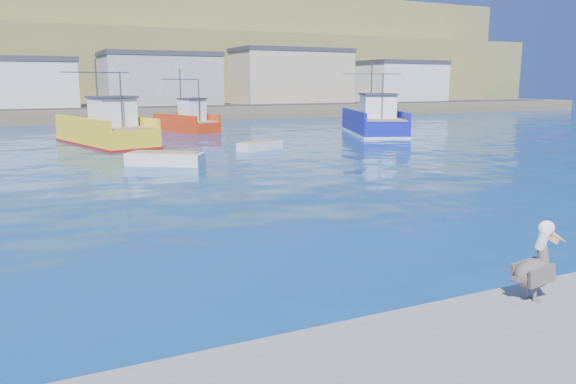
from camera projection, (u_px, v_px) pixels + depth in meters
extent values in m
plane|color=#062350|center=(388.00, 272.00, 14.08)|extent=(260.00, 260.00, 0.00)
cube|color=brown|center=(81.00, 111.00, 77.60)|extent=(160.00, 30.00, 1.60)
cube|color=olive|center=(63.00, 75.00, 99.59)|extent=(180.00, 40.00, 14.00)
cube|color=olive|center=(54.00, 51.00, 116.31)|extent=(200.00, 40.00, 24.00)
cube|color=#2D2D2D|center=(90.00, 108.00, 67.71)|extent=(150.00, 5.00, 0.10)
cube|color=gray|center=(160.00, 81.00, 76.65)|extent=(15.00, 10.00, 6.50)
cube|color=#333338|center=(159.00, 54.00, 75.97)|extent=(15.30, 10.20, 0.60)
cube|color=tan|center=(291.00, 78.00, 85.07)|extent=(17.00, 9.00, 7.50)
cube|color=#333338|center=(291.00, 50.00, 84.29)|extent=(17.34, 9.18, 0.60)
cube|color=silver|center=(399.00, 83.00, 93.73)|extent=(13.00, 10.00, 6.00)
cube|color=#333338|center=(399.00, 63.00, 93.09)|extent=(13.26, 10.20, 0.60)
cube|color=yellow|center=(105.00, 135.00, 42.91)|extent=(6.38, 11.61, 1.43)
cube|color=yellow|center=(127.00, 120.00, 43.83)|extent=(2.86, 10.52, 0.70)
cube|color=yellow|center=(81.00, 122.00, 41.58)|extent=(2.86, 10.52, 0.70)
cube|color=maroon|center=(106.00, 144.00, 43.04)|extent=(6.51, 11.84, 0.25)
cube|color=#8C7251|center=(105.00, 125.00, 42.76)|extent=(5.98, 11.11, 0.10)
cube|color=white|center=(113.00, 112.00, 41.32)|extent=(3.26, 3.32, 2.00)
cube|color=#333338|center=(112.00, 97.00, 41.11)|extent=(3.52, 3.69, 0.15)
cylinder|color=#4C4C4C|center=(97.00, 92.00, 43.12)|extent=(0.15, 0.15, 5.00)
cylinder|color=#4C4C4C|center=(121.00, 100.00, 39.90)|extent=(0.12, 0.12, 4.00)
cylinder|color=#4C4C4C|center=(96.00, 72.00, 42.83)|extent=(5.18, 1.38, 0.08)
cube|color=#121695|center=(373.00, 126.00, 52.23)|extent=(7.82, 11.93, 1.46)
cube|color=#121695|center=(393.00, 114.00, 52.15)|extent=(4.29, 10.35, 0.70)
cube|color=#121695|center=(354.00, 114.00, 51.89)|extent=(4.29, 10.35, 0.70)
cube|color=silver|center=(373.00, 133.00, 52.36)|extent=(7.98, 12.17, 0.25)
cube|color=#8C7251|center=(373.00, 117.00, 52.08)|extent=(7.36, 11.39, 0.10)
cube|color=white|center=(378.00, 106.00, 50.23)|extent=(3.60, 3.64, 2.00)
cube|color=#333338|center=(378.00, 94.00, 50.01)|extent=(3.91, 4.02, 0.15)
cylinder|color=#4C4C4C|center=(371.00, 90.00, 52.71)|extent=(0.16, 0.16, 5.00)
cylinder|color=#4C4C4C|center=(382.00, 97.00, 48.40)|extent=(0.13, 0.13, 4.00)
cylinder|color=#4C4C4C|center=(372.00, 74.00, 52.43)|extent=(5.16, 2.11, 0.08)
cube|color=red|center=(186.00, 126.00, 54.56)|extent=(5.10, 8.03, 0.98)
cube|color=red|center=(197.00, 117.00, 55.31)|extent=(2.54, 7.04, 0.70)
cube|color=red|center=(174.00, 118.00, 53.48)|extent=(2.54, 7.04, 0.70)
cube|color=#8C7251|center=(186.00, 121.00, 54.45)|extent=(4.79, 7.67, 0.10)
cube|color=white|center=(192.00, 110.00, 53.46)|extent=(2.48, 2.42, 2.00)
cube|color=#333338|center=(192.00, 98.00, 53.25)|extent=(2.68, 2.68, 0.15)
cylinder|color=#4C4C4C|center=(181.00, 95.00, 54.51)|extent=(0.15, 0.15, 5.00)
cylinder|color=#4C4C4C|center=(199.00, 101.00, 52.50)|extent=(0.13, 0.13, 4.00)
cylinder|color=#4C4C4C|center=(180.00, 79.00, 54.22)|extent=(3.77, 1.35, 0.08)
cube|color=silver|center=(165.00, 160.00, 32.22)|extent=(4.45, 3.71, 0.87)
cube|color=#8C7251|center=(165.00, 152.00, 32.13)|extent=(3.91, 3.19, 0.09)
cube|color=silver|center=(379.00, 128.00, 54.79)|extent=(4.10, 4.40, 0.89)
cube|color=#8C7251|center=(379.00, 123.00, 54.70)|extent=(3.55, 3.85, 0.09)
cube|color=silver|center=(260.00, 147.00, 39.62)|extent=(3.66, 2.43, 0.69)
cube|color=#8C7251|center=(260.00, 141.00, 39.55)|extent=(3.24, 2.05, 0.07)
cylinder|color=#595451|center=(535.00, 294.00, 10.84)|extent=(0.07, 0.07, 0.30)
cube|color=#595451|center=(536.00, 301.00, 10.89)|extent=(0.16, 0.13, 0.02)
cylinder|color=#595451|center=(527.00, 291.00, 11.02)|extent=(0.07, 0.07, 0.30)
cube|color=#595451|center=(529.00, 297.00, 11.06)|extent=(0.16, 0.13, 0.02)
ellipsoid|color=#38332D|center=(534.00, 274.00, 10.87)|extent=(0.89, 0.57, 0.59)
cube|color=#38332D|center=(542.00, 276.00, 10.64)|extent=(0.66, 0.11, 0.43)
cube|color=#38332D|center=(524.00, 269.00, 11.06)|extent=(0.66, 0.11, 0.43)
cube|color=#38332D|center=(518.00, 279.00, 10.74)|extent=(0.24, 0.18, 0.12)
cylinder|color=#38332D|center=(543.00, 256.00, 10.88)|extent=(0.22, 0.32, 0.47)
cylinder|color=white|center=(543.00, 239.00, 10.79)|extent=(0.21, 0.32, 0.44)
ellipsoid|color=white|center=(546.00, 228.00, 10.77)|extent=(0.37, 0.29, 0.30)
cone|color=gold|center=(556.00, 236.00, 10.91)|extent=(0.60, 0.19, 0.41)
cube|color=tan|center=(552.00, 239.00, 10.88)|extent=(0.36, 0.08, 0.26)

